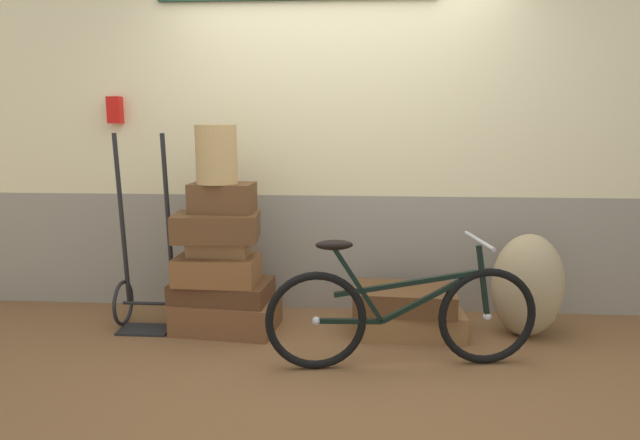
# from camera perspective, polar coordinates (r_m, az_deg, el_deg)

# --- Properties ---
(ground) EXTENTS (9.61, 5.20, 0.06)m
(ground) POSITION_cam_1_polar(r_m,az_deg,el_deg) (3.76, 1.19, -13.29)
(ground) COLOR brown
(station_building) EXTENTS (7.61, 0.74, 2.62)m
(station_building) POSITION_cam_1_polar(r_m,az_deg,el_deg) (4.29, 1.94, 8.17)
(station_building) COLOR gray
(station_building) RESTS_ON ground
(suitcase_0) EXTENTS (0.74, 0.53, 0.22)m
(suitcase_0) POSITION_cam_1_polar(r_m,az_deg,el_deg) (4.06, -9.56, -9.49)
(suitcase_0) COLOR brown
(suitcase_0) RESTS_ON ground
(suitcase_1) EXTENTS (0.71, 0.47, 0.14)m
(suitcase_1) POSITION_cam_1_polar(r_m,az_deg,el_deg) (4.00, -10.03, -7.12)
(suitcase_1) COLOR #4C2D19
(suitcase_1) RESTS_ON suitcase_0
(suitcase_2) EXTENTS (0.57, 0.36, 0.19)m
(suitcase_2) POSITION_cam_1_polar(r_m,az_deg,el_deg) (3.92, -10.51, -5.03)
(suitcase_2) COLOR brown
(suitcase_2) RESTS_ON suitcase_1
(suitcase_3) EXTENTS (0.42, 0.27, 0.12)m
(suitcase_3) POSITION_cam_1_polar(r_m,az_deg,el_deg) (3.92, -10.27, -2.70)
(suitcase_3) COLOR olive
(suitcase_3) RESTS_ON suitcase_2
(suitcase_4) EXTENTS (0.60, 0.41, 0.18)m
(suitcase_4) POSITION_cam_1_polar(r_m,az_deg,el_deg) (3.85, -10.58, -0.67)
(suitcase_4) COLOR brown
(suitcase_4) RESTS_ON suitcase_3
(suitcase_5) EXTENTS (0.44, 0.29, 0.20)m
(suitcase_5) POSITION_cam_1_polar(r_m,az_deg,el_deg) (3.85, -9.98, 2.26)
(suitcase_5) COLOR brown
(suitcase_5) RESTS_ON suitcase_4
(suitcase_6) EXTENTS (0.73, 0.40, 0.18)m
(suitcase_6) POSITION_cam_1_polar(r_m,az_deg,el_deg) (3.97, 9.27, -10.28)
(suitcase_6) COLOR olive
(suitcase_6) RESTS_ON ground
(suitcase_7) EXTENTS (0.71, 0.46, 0.15)m
(suitcase_7) POSITION_cam_1_polar(r_m,az_deg,el_deg) (3.91, 8.65, -8.00)
(suitcase_7) COLOR brown
(suitcase_7) RESTS_ON suitcase_6
(wicker_basket) EXTENTS (0.28, 0.28, 0.39)m
(wicker_basket) POSITION_cam_1_polar(r_m,az_deg,el_deg) (3.81, -10.61, 6.66)
(wicker_basket) COLOR tan
(wicker_basket) RESTS_ON suitcase_5
(luggage_trolley) EXTENTS (0.42, 0.38, 1.38)m
(luggage_trolley) POSITION_cam_1_polar(r_m,az_deg,el_deg) (4.18, -17.26, -6.47)
(luggage_trolley) COLOR black
(luggage_trolley) RESTS_ON ground
(burlap_sack) EXTENTS (0.48, 0.41, 0.72)m
(burlap_sack) POSITION_cam_1_polar(r_m,az_deg,el_deg) (4.07, 20.54, -6.31)
(burlap_sack) COLOR #9E8966
(burlap_sack) RESTS_ON ground
(bicycle) EXTENTS (1.63, 0.46, 0.79)m
(bicycle) POSITION_cam_1_polar(r_m,az_deg,el_deg) (3.39, 8.36, -9.57)
(bicycle) COLOR black
(bicycle) RESTS_ON ground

